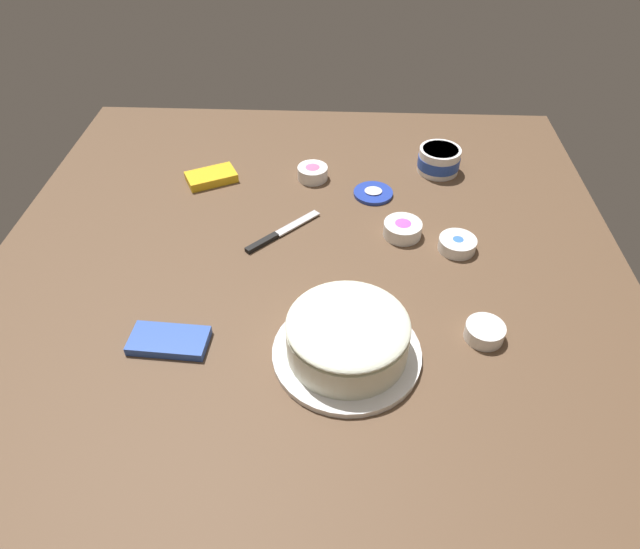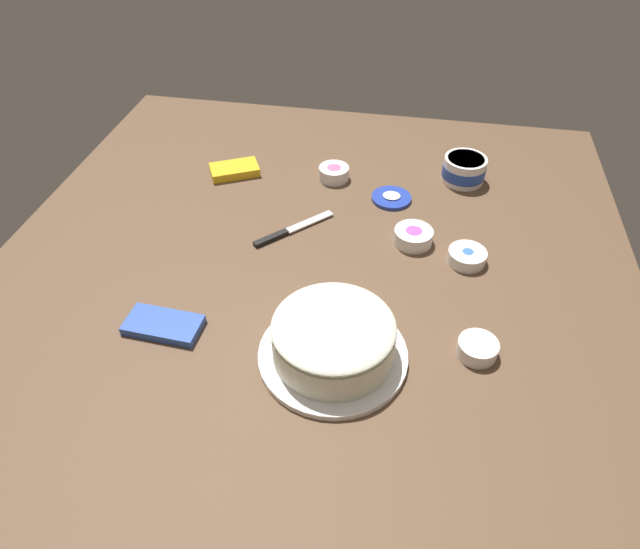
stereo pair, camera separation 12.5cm
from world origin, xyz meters
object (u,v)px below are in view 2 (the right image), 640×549
at_px(frosting_tub, 464,169).
at_px(candy_box_lower, 235,170).
at_px(sprinkle_bowl_yellow, 478,348).
at_px(sprinkle_bowl_rainbow, 413,236).
at_px(frosted_cake, 333,340).
at_px(frosting_tub_lid, 391,198).
at_px(candy_box_upper, 163,325).
at_px(spreading_knife, 287,231).
at_px(sprinkle_bowl_pink, 334,172).
at_px(sprinkle_bowl_blue, 467,256).

bearing_deg(frosting_tub, candy_box_lower, -172.74).
relative_size(sprinkle_bowl_yellow, sprinkle_bowl_rainbow, 0.85).
bearing_deg(sprinkle_bowl_rainbow, frosted_cake, -108.90).
bearing_deg(candy_box_lower, frosting_tub_lid, -33.30).
bearing_deg(frosted_cake, candy_box_upper, 177.97).
relative_size(frosted_cake, sprinkle_bowl_rainbow, 3.12).
distance_m(frosted_cake, frosting_tub_lid, 0.58).
height_order(spreading_knife, sprinkle_bowl_yellow, sprinkle_bowl_yellow).
bearing_deg(spreading_knife, candy_box_upper, -116.81).
relative_size(frosting_tub_lid, spreading_knife, 0.59).
height_order(frosting_tub_lid, sprinkle_bowl_rainbow, sprinkle_bowl_rainbow).
distance_m(sprinkle_bowl_rainbow, candy_box_upper, 0.63).
height_order(spreading_knife, candy_box_upper, candy_box_upper).
bearing_deg(spreading_knife, frosting_tub, 36.99).
bearing_deg(frosted_cake, candy_box_lower, 122.20).
bearing_deg(sprinkle_bowl_pink, frosted_cake, -80.85).
height_order(sprinkle_bowl_pink, candy_box_upper, sprinkle_bowl_pink).
relative_size(frosting_tub_lid, sprinkle_bowl_rainbow, 1.13).
bearing_deg(candy_box_lower, sprinkle_bowl_blue, -49.91).
bearing_deg(spreading_knife, sprinkle_bowl_rainbow, 3.71).
xyz_separation_m(sprinkle_bowl_rainbow, sprinkle_bowl_blue, (0.13, -0.05, -0.00)).
bearing_deg(frosting_tub, frosting_tub_lid, -145.16).
bearing_deg(candy_box_upper, spreading_knife, 66.50).
bearing_deg(sprinkle_bowl_blue, candy_box_upper, -152.09).
relative_size(sprinkle_bowl_rainbow, candy_box_lower, 0.70).
xyz_separation_m(spreading_knife, sprinkle_bowl_yellow, (0.47, -0.32, 0.01)).
xyz_separation_m(sprinkle_bowl_pink, sprinkle_bowl_blue, (0.37, -0.30, -0.00)).
bearing_deg(sprinkle_bowl_yellow, sprinkle_bowl_pink, 123.37).
relative_size(frosting_tub_lid, sprinkle_bowl_pink, 1.26).
height_order(spreading_knife, sprinkle_bowl_blue, sprinkle_bowl_blue).
relative_size(spreading_knife, candy_box_upper, 1.14).
distance_m(frosting_tub_lid, candy_box_lower, 0.47).
relative_size(frosted_cake, candy_box_lower, 2.19).
xyz_separation_m(frosting_tub, spreading_knife, (-0.44, -0.33, -0.03)).
relative_size(frosting_tub, sprinkle_bowl_blue, 1.33).
relative_size(frosting_tub_lid, candy_box_lower, 0.79).
xyz_separation_m(sprinkle_bowl_rainbow, candy_box_upper, (-0.50, -0.39, -0.01)).
xyz_separation_m(sprinkle_bowl_blue, candy_box_upper, (-0.63, -0.34, -0.01)).
relative_size(frosting_tub, candy_box_lower, 0.89).
bearing_deg(sprinkle_bowl_rainbow, sprinkle_bowl_yellow, -66.35).
bearing_deg(sprinkle_bowl_blue, frosted_cake, -127.53).
relative_size(frosted_cake, sprinkle_bowl_yellow, 3.68).
bearing_deg(spreading_knife, sprinkle_bowl_pink, 74.56).
distance_m(spreading_knife, sprinkle_bowl_yellow, 0.56).
distance_m(frosted_cake, sprinkle_bowl_pink, 0.66).
xyz_separation_m(frosting_tub_lid, sprinkle_bowl_blue, (0.20, -0.23, 0.01)).
xyz_separation_m(sprinkle_bowl_pink, candy_box_upper, (-0.26, -0.64, -0.01)).
distance_m(sprinkle_bowl_yellow, candy_box_upper, 0.65).
relative_size(sprinkle_bowl_rainbow, candy_box_upper, 0.60).
bearing_deg(sprinkle_bowl_yellow, frosting_tub_lid, 112.77).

